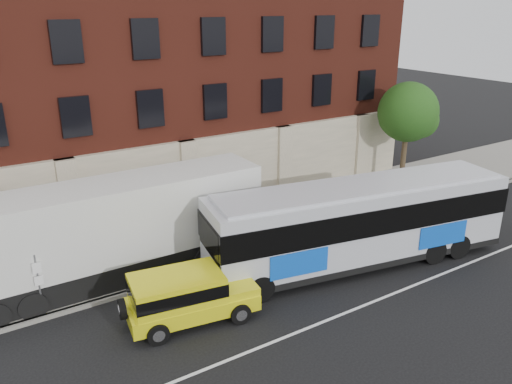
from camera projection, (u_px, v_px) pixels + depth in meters
ground at (336, 328)px, 17.91m from camera, size 120.00×120.00×0.00m
sidewalk at (215, 234)px, 25.02m from camera, size 60.00×6.00×0.15m
kerb at (247, 258)px, 22.64m from camera, size 60.00×0.25×0.15m
lane_line at (327, 320)px, 18.31m from camera, size 60.00×0.12×0.01m
building at (145, 62)px, 28.69m from camera, size 30.00×12.10×15.00m
sign_pole at (39, 282)px, 18.02m from camera, size 0.30×0.20×2.50m
street_tree at (408, 114)px, 30.69m from camera, size 3.60×3.60×6.20m
city_bus at (360, 221)px, 21.68m from camera, size 13.65×5.19×3.66m
yellow_suv at (185, 294)px, 17.97m from camera, size 4.97×2.65×1.85m
shipping_container at (113, 233)px, 20.40m from camera, size 12.46×2.71×4.15m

